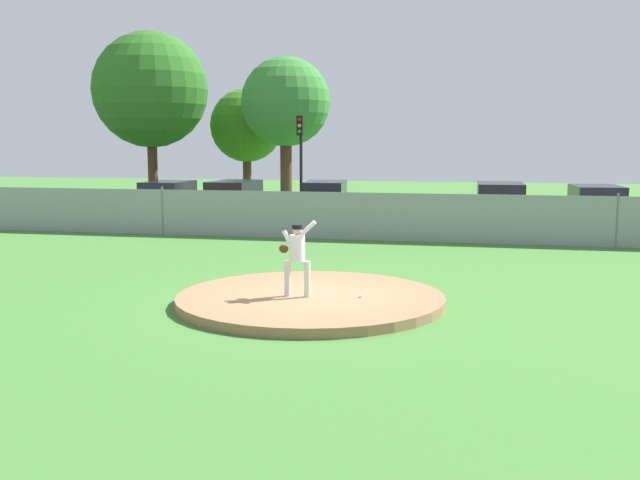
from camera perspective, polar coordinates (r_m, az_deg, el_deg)
name	(u,v)px	position (r m, az deg, el deg)	size (l,w,h in m)	color
ground_plane	(356,259)	(21.30, 2.82, -1.47)	(80.00, 80.00, 0.00)	#427A33
asphalt_strip	(390,226)	(29.65, 5.45, 1.12)	(44.00, 7.00, 0.01)	#2B2B2D
pitchers_mound	(311,299)	(15.49, -0.74, -4.61)	(5.62, 5.62, 0.20)	#99704C
pitcher_youth	(297,252)	(15.14, -1.82, -0.96)	(0.80, 0.32, 1.60)	silver
baseball	(360,296)	(15.18, 3.15, -4.35)	(0.07, 0.07, 0.07)	white
chainlink_fence	(375,217)	(25.12, 4.29, 1.81)	(38.83, 0.07, 1.74)	gray
parked_car_white	(596,209)	(29.65, 20.57, 2.24)	(2.12, 4.47, 1.71)	silver
parked_car_red	(234,202)	(31.30, -6.66, 2.95)	(2.07, 4.78, 1.70)	#A81919
parked_car_silver	(168,202)	(31.78, -11.66, 2.89)	(1.90, 4.42, 1.68)	#B7BABF
parked_car_navy	(325,203)	(30.46, 0.40, 2.88)	(2.07, 4.61, 1.72)	#161E4C
parked_car_champagne	(500,206)	(29.53, 13.74, 2.54)	(2.01, 4.74, 1.76)	tan
traffic_cone_orange	(366,220)	(29.13, 3.61, 1.54)	(0.40, 0.40, 0.55)	orange
traffic_light_near	(301,147)	(34.42, -1.52, 7.24)	(0.28, 0.46, 4.51)	black
tree_broad_left	(150,90)	(39.73, -12.99, 11.24)	(5.94, 5.94, 8.94)	#4C331E
tree_leaning_west	(247,126)	(41.52, -5.70, 8.78)	(4.05, 4.05, 6.22)	#4C331E
tree_bushy_near	(286,103)	(37.90, -2.67, 10.57)	(4.51, 4.51, 7.58)	#4C331E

